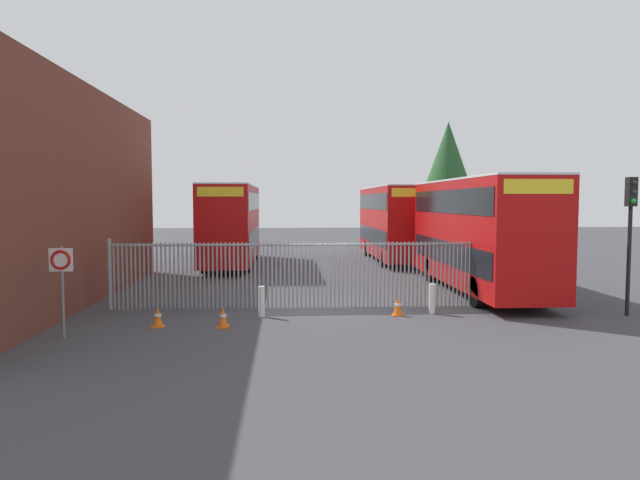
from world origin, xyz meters
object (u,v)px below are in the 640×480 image
Objects in this scene: bollard_center_front at (432,299)px; traffic_cone_mid_forecourt at (223,317)px; double_decker_bus_behind_fence_left at (232,222)px; speed_limit_sign_post at (61,270)px; traffic_cone_near_kerb at (158,317)px; double_decker_bus_near_gate at (477,230)px; double_decker_bus_behind_fence_right at (392,220)px; bollard_near_left at (261,302)px; traffic_cone_by_gate at (398,306)px; traffic_light_kerbside at (630,220)px.

traffic_cone_mid_forecourt is (-6.39, -1.62, -0.19)m from bollard_center_front.
double_decker_bus_behind_fence_left is 18.32× the size of traffic_cone_mid_forecourt.
speed_limit_sign_post is (-2.80, -16.92, -0.65)m from double_decker_bus_behind_fence_left.
double_decker_bus_behind_fence_left is 15.91m from traffic_cone_near_kerb.
double_decker_bus_near_gate reaches higher than speed_limit_sign_post.
double_decker_bus_behind_fence_right is (-1.16, 11.84, 0.00)m from double_decker_bus_near_gate.
bollard_near_left reaches higher than traffic_cone_by_gate.
traffic_cone_by_gate is 0.25× the size of speed_limit_sign_post.
traffic_cone_near_kerb is at bearing -152.38° from double_decker_bus_near_gate.
traffic_light_kerbside is at bearing -75.85° from double_decker_bus_behind_fence_right.
double_decker_bus_behind_fence_left reaches higher than speed_limit_sign_post.
double_decker_bus_behind_fence_right reaches higher than speed_limit_sign_post.
bollard_near_left is 1.61× the size of traffic_cone_near_kerb.
double_decker_bus_behind_fence_left is 1.00× the size of double_decker_bus_behind_fence_right.
traffic_cone_near_kerb is at bearing -170.07° from traffic_cone_by_gate.
double_decker_bus_behind_fence_right reaches higher than traffic_cone_mid_forecourt.
traffic_cone_by_gate is 0.14× the size of traffic_light_kerbside.
double_decker_bus_near_gate is at bearing 121.54° from traffic_light_kerbside.
bollard_center_front reaches higher than traffic_cone_near_kerb.
bollard_center_front is 6.53m from traffic_light_kerbside.
double_decker_bus_behind_fence_right is 4.50× the size of speed_limit_sign_post.
double_decker_bus_near_gate is 2.51× the size of traffic_light_kerbside.
double_decker_bus_behind_fence_right reaches higher than traffic_cone_by_gate.
traffic_cone_near_kerb is (-2.87, -1.29, -0.19)m from bollard_near_left.
speed_limit_sign_post reaches higher than traffic_cone_by_gate.
traffic_light_kerbside is at bearing -2.49° from bollard_near_left.
double_decker_bus_near_gate and double_decker_bus_behind_fence_right have the same top height.
traffic_cone_by_gate is 7.63m from traffic_light_kerbside.
double_decker_bus_behind_fence_right is at bearing 66.54° from bollard_near_left.
traffic_cone_near_kerb is 2.88m from speed_limit_sign_post.
traffic_cone_mid_forecourt is (-1.02, -1.44, -0.19)m from bollard_near_left.
speed_limit_sign_post reaches higher than traffic_cone_mid_forecourt.
double_decker_bus_near_gate is at bearing -43.34° from double_decker_bus_behind_fence_left.
traffic_cone_mid_forecourt is at bearing -147.23° from double_decker_bus_near_gate.
traffic_cone_mid_forecourt is (-9.29, -5.98, -2.13)m from double_decker_bus_near_gate.
traffic_light_kerbside is (13.61, -14.96, 0.56)m from double_decker_bus_behind_fence_left.
traffic_light_kerbside is (3.09, -5.03, 0.56)m from double_decker_bus_near_gate.
double_decker_bus_behind_fence_left reaches higher than traffic_cone_near_kerb.
traffic_cone_by_gate is (-1.14, -0.23, -0.19)m from bollard_center_front.
double_decker_bus_behind_fence_right is at bearing 57.18° from speed_limit_sign_post.
double_decker_bus_behind_fence_right is at bearing 95.61° from double_decker_bus_near_gate.
double_decker_bus_behind_fence_left is 9.55m from double_decker_bus_behind_fence_right.
bollard_center_front is at bearing -123.64° from double_decker_bus_near_gate.
double_decker_bus_near_gate and double_decker_bus_behind_fence_left have the same top height.
traffic_cone_near_kerb is at bearing -155.81° from bollard_near_left.
speed_limit_sign_post is (-5.04, -2.46, 1.30)m from bollard_near_left.
traffic_cone_by_gate and traffic_cone_mid_forecourt have the same top height.
double_decker_bus_near_gate is 12.75m from traffic_cone_near_kerb.
bollard_near_left is at bearing 25.99° from speed_limit_sign_post.
traffic_light_kerbside is at bearing 6.83° from speed_limit_sign_post.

